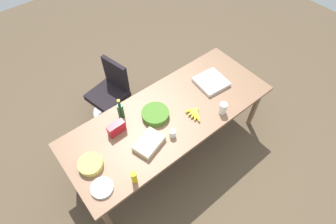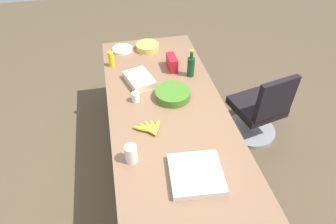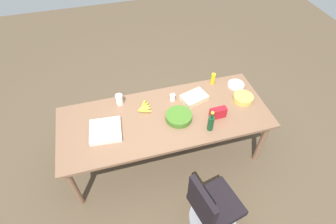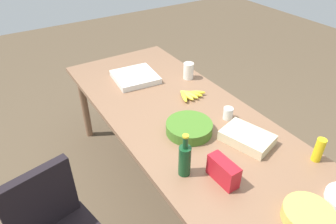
{
  "view_description": "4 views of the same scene",
  "coord_description": "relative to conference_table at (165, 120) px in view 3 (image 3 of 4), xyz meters",
  "views": [
    {
      "loc": [
        1.2,
        1.44,
        3.28
      ],
      "look_at": [
        0.03,
        0.0,
        0.85
      ],
      "focal_mm": 28.25,
      "sensor_mm": 36.0,
      "label": 1
    },
    {
      "loc": [
        -1.88,
        0.39,
        2.49
      ],
      "look_at": [
        -0.07,
        0.01,
        0.83
      ],
      "focal_mm": 31.55,
      "sensor_mm": 36.0,
      "label": 2
    },
    {
      "loc": [
        -0.54,
        -2.1,
        3.22
      ],
      "look_at": [
        0.05,
        0.03,
        0.84
      ],
      "focal_mm": 28.47,
      "sensor_mm": 36.0,
      "label": 3
    },
    {
      "loc": [
        1.5,
        -1.09,
        2.12
      ],
      "look_at": [
        -0.1,
        -0.09,
        0.82
      ],
      "focal_mm": 32.84,
      "sensor_mm": 36.0,
      "label": 4
    }
  ],
  "objects": [
    {
      "name": "ground_plane",
      "position": [
        0.0,
        0.0,
        -0.73
      ],
      "size": [
        10.0,
        10.0,
        0.0
      ],
      "primitive_type": "plane",
      "color": "brown"
    },
    {
      "name": "conference_table",
      "position": [
        0.0,
        0.0,
        0.0
      ],
      "size": [
        2.58,
        1.02,
        0.8
      ],
      "color": "brown",
      "rests_on": "ground"
    },
    {
      "name": "office_chair",
      "position": [
        0.25,
        -1.06,
        -0.39
      ],
      "size": [
        0.58,
        0.57,
        0.88
      ],
      "color": "gray",
      "rests_on": "ground"
    },
    {
      "name": "mayo_jar",
      "position": [
        -0.49,
        0.37,
        0.14
      ],
      "size": [
        0.1,
        0.1,
        0.15
      ],
      "primitive_type": "cylinder",
      "rotation": [
        0.0,
        0.0,
        0.07
      ],
      "color": "white",
      "rests_on": "conference_table"
    },
    {
      "name": "mustard_bottle",
      "position": [
        0.79,
        0.43,
        0.15
      ],
      "size": [
        0.07,
        0.07,
        0.16
      ],
      "primitive_type": "cylinder",
      "rotation": [
        0.0,
        0.0,
        0.18
      ],
      "color": "yellow",
      "rests_on": "conference_table"
    },
    {
      "name": "banana_bunch",
      "position": [
        -0.22,
        0.19,
        0.09
      ],
      "size": [
        0.17,
        0.24,
        0.04
      ],
      "color": "yellow",
      "rests_on": "conference_table"
    },
    {
      "name": "sheet_cake",
      "position": [
        0.44,
        0.19,
        0.1
      ],
      "size": [
        0.37,
        0.3,
        0.07
      ],
      "primitive_type": "cube",
      "rotation": [
        0.0,
        0.0,
        0.29
      ],
      "color": "beige",
      "rests_on": "conference_table"
    },
    {
      "name": "pizza_box",
      "position": [
        -0.72,
        -0.05,
        0.09
      ],
      "size": [
        0.39,
        0.39,
        0.05
      ],
      "primitive_type": "cube",
      "rotation": [
        0.0,
        0.0,
        -0.09
      ],
      "color": "silver",
      "rests_on": "conference_table"
    },
    {
      "name": "paper_cup",
      "position": [
        0.17,
        0.26,
        0.11
      ],
      "size": [
        0.09,
        0.09,
        0.09
      ],
      "primitive_type": "cylinder",
      "rotation": [
        0.0,
        0.0,
        -0.28
      ],
      "color": "white",
      "rests_on": "conference_table"
    },
    {
      "name": "chip_bowl",
      "position": [
        1.05,
        0.01,
        0.1
      ],
      "size": [
        0.27,
        0.27,
        0.07
      ],
      "primitive_type": "cylinder",
      "rotation": [
        0.0,
        0.0,
        0.07
      ],
      "color": "gold",
      "rests_on": "conference_table"
    },
    {
      "name": "salad_bowl",
      "position": [
        0.15,
        -0.08,
        0.11
      ],
      "size": [
        0.4,
        0.4,
        0.07
      ],
      "primitive_type": "cylinder",
      "rotation": [
        0.0,
        0.0,
        0.29
      ],
      "color": "#427123",
      "rests_on": "conference_table"
    },
    {
      "name": "paper_plate_stack",
      "position": [
        1.08,
        0.29,
        0.08
      ],
      "size": [
        0.26,
        0.26,
        0.03
      ],
      "primitive_type": "cylinder",
      "rotation": [
        0.0,
        0.0,
        0.18
      ],
      "color": "white",
      "rests_on": "conference_table"
    },
    {
      "name": "wine_bottle",
      "position": [
        0.46,
        -0.33,
        0.18
      ],
      "size": [
        0.07,
        0.07,
        0.28
      ],
      "color": "#134220",
      "rests_on": "conference_table"
    },
    {
      "name": "chip_bag_red",
      "position": [
        0.62,
        -0.17,
        0.14
      ],
      "size": [
        0.2,
        0.09,
        0.14
      ],
      "primitive_type": "cube",
      "rotation": [
        0.0,
        0.0,
        0.03
      ],
      "color": "red",
      "rests_on": "conference_table"
    }
  ]
}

